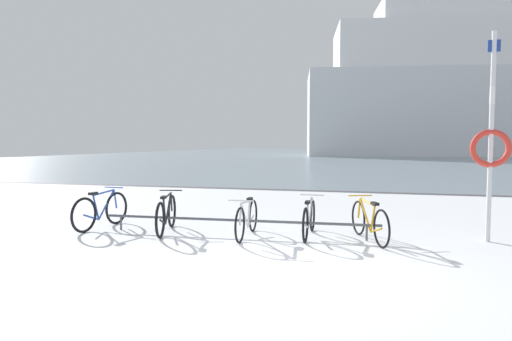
% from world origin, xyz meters
% --- Properties ---
extents(ground, '(80.00, 132.00, 0.08)m').
position_xyz_m(ground, '(0.00, 53.90, -0.04)').
color(ground, white).
extents(bike_rack, '(5.29, 0.34, 0.31)m').
position_xyz_m(bike_rack, '(-1.33, 2.05, 0.27)').
color(bike_rack, '#4C5156').
rests_on(bike_rack, ground).
extents(bicycle_0, '(0.46, 1.66, 0.81)m').
position_xyz_m(bicycle_0, '(-4.19, 1.96, 0.36)').
color(bicycle_0, black).
rests_on(bicycle_0, ground).
extents(bicycle_1, '(0.58, 1.68, 0.78)m').
position_xyz_m(bicycle_1, '(-2.72, 1.93, 0.35)').
color(bicycle_1, black).
rests_on(bicycle_1, ground).
extents(bicycle_2, '(0.46, 1.65, 0.74)m').
position_xyz_m(bicycle_2, '(-1.09, 1.92, 0.34)').
color(bicycle_2, black).
rests_on(bicycle_2, ground).
extents(bicycle_3, '(0.46, 1.66, 0.74)m').
position_xyz_m(bicycle_3, '(0.01, 2.25, 0.34)').
color(bicycle_3, black).
rests_on(bicycle_3, ground).
extents(bicycle_4, '(0.74, 1.59, 0.77)m').
position_xyz_m(bicycle_4, '(1.08, 2.19, 0.35)').
color(bicycle_4, black).
rests_on(bicycle_4, ground).
extents(rescue_post, '(0.67, 0.10, 3.65)m').
position_xyz_m(rescue_post, '(3.11, 2.67, 1.76)').
color(rescue_post, silver).
rests_on(rescue_post, ground).
extents(ferry_ship, '(37.87, 17.92, 24.52)m').
position_xyz_m(ferry_ship, '(10.04, 56.74, 8.24)').
color(ferry_ship, silver).
rests_on(ferry_ship, ground).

